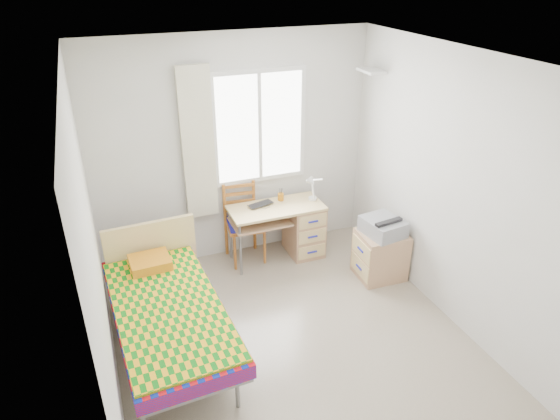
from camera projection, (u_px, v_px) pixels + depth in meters
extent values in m
plane|color=#BCAD93|center=(292.00, 338.00, 4.78)|extent=(3.50, 3.50, 0.00)
plane|color=white|center=(296.00, 60.00, 3.59)|extent=(3.50, 3.50, 0.00)
plane|color=silver|center=(234.00, 151.00, 5.64)|extent=(3.20, 0.00, 3.20)
plane|color=silver|center=(94.00, 256.00, 3.67)|extent=(0.00, 3.50, 3.50)
plane|color=silver|center=(450.00, 190.00, 4.70)|extent=(0.00, 3.50, 3.50)
cube|color=white|center=(259.00, 127.00, 5.60)|extent=(1.10, 0.04, 1.30)
cube|color=white|center=(260.00, 127.00, 5.59)|extent=(1.00, 0.02, 1.20)
cube|color=white|center=(260.00, 128.00, 5.59)|extent=(0.04, 0.02, 1.20)
cube|color=beige|center=(198.00, 145.00, 5.37)|extent=(0.35, 0.05, 1.70)
cube|color=white|center=(371.00, 71.00, 5.44)|extent=(0.20, 0.32, 0.03)
cube|color=gray|center=(170.00, 320.00, 4.52)|extent=(0.97, 1.99, 0.06)
cube|color=red|center=(169.00, 313.00, 4.48)|extent=(1.01, 2.01, 0.14)
cube|color=#F0A910|center=(168.00, 307.00, 4.43)|extent=(0.99, 1.89, 0.03)
cube|color=#E3C477|center=(151.00, 245.00, 5.18)|extent=(0.94, 0.10, 0.54)
cube|color=orange|center=(150.00, 262.00, 4.96)|extent=(0.41, 0.35, 0.10)
cylinder|color=gray|center=(144.00, 420.00, 3.75)|extent=(0.04, 0.04, 0.31)
cylinder|color=gray|center=(191.00, 276.00, 5.44)|extent=(0.04, 0.04, 0.31)
cube|color=#E3C477|center=(276.00, 208.00, 5.76)|extent=(1.10, 0.51, 0.03)
cube|color=tan|center=(304.00, 228.00, 6.03)|extent=(0.39, 0.48, 0.65)
cube|color=tan|center=(260.00, 222.00, 5.76)|extent=(0.66, 0.47, 0.02)
cylinder|color=gray|center=(241.00, 250.00, 5.59)|extent=(0.03, 0.03, 0.65)
cylinder|color=gray|center=(230.00, 233.00, 5.92)|extent=(0.03, 0.03, 0.65)
cube|color=#AA6220|center=(245.00, 225.00, 5.84)|extent=(0.45, 0.45, 0.04)
cube|color=#1C1B97|center=(245.00, 223.00, 5.82)|extent=(0.43, 0.43, 0.04)
cube|color=#AA6220|center=(239.00, 198.00, 5.86)|extent=(0.36, 0.08, 0.40)
cylinder|color=#AA6220|center=(235.00, 253.00, 5.73)|extent=(0.03, 0.03, 0.45)
cylinder|color=#AA6220|center=(254.00, 215.00, 6.04)|extent=(0.04, 0.04, 0.93)
cube|color=tan|center=(380.00, 255.00, 5.60)|extent=(0.52, 0.47, 0.55)
cube|color=#E3C477|center=(361.00, 249.00, 5.46)|extent=(0.03, 0.41, 0.20)
cube|color=#E3C477|center=(360.00, 267.00, 5.56)|extent=(0.03, 0.41, 0.20)
cube|color=gray|center=(383.00, 227.00, 5.43)|extent=(0.43, 0.48, 0.18)
cube|color=black|center=(384.00, 220.00, 5.39)|extent=(0.34, 0.39, 0.02)
imported|color=black|center=(263.00, 206.00, 5.75)|extent=(0.34, 0.26, 0.02)
cylinder|color=orange|center=(281.00, 197.00, 5.89)|extent=(0.08, 0.08, 0.09)
cylinder|color=white|center=(313.00, 198.00, 5.92)|extent=(0.10, 0.10, 0.03)
cylinder|color=white|center=(313.00, 188.00, 5.86)|extent=(0.02, 0.11, 0.26)
cylinder|color=white|center=(315.00, 180.00, 5.72)|extent=(0.12, 0.23, 0.11)
cone|color=white|center=(312.00, 182.00, 5.60)|extent=(0.14, 0.15, 0.12)
imported|color=gray|center=(258.00, 216.00, 5.76)|extent=(0.16, 0.22, 0.02)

